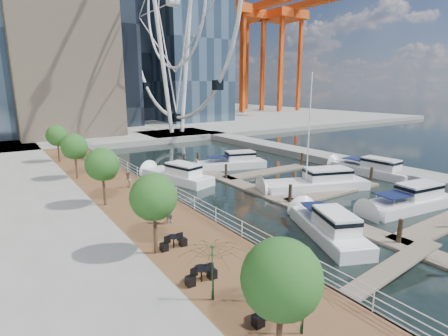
% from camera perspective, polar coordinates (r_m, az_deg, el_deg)
% --- Properties ---
extents(ground, '(520.00, 520.00, 0.00)m').
position_cam_1_polar(ground, '(24.74, 18.92, -11.83)').
color(ground, black).
rests_on(ground, ground).
extents(boardwalk, '(6.00, 60.00, 1.00)m').
position_cam_1_polar(boardwalk, '(31.15, -14.99, -5.38)').
color(boardwalk, brown).
rests_on(boardwalk, ground).
extents(seawall, '(0.25, 60.00, 1.00)m').
position_cam_1_polar(seawall, '(32.18, -9.94, -4.53)').
color(seawall, '#595954').
rests_on(seawall, ground).
extents(land_far, '(200.00, 114.00, 1.00)m').
position_cam_1_polar(land_far, '(116.96, -25.22, 7.12)').
color(land_far, gray).
rests_on(land_far, ground).
extents(breakwater, '(4.00, 60.00, 1.00)m').
position_cam_1_polar(breakwater, '(51.59, 14.79, 1.89)').
color(breakwater, gray).
rests_on(breakwater, ground).
extents(pier, '(14.00, 12.00, 1.00)m').
position_cam_1_polar(pier, '(73.35, -7.69, 5.42)').
color(pier, gray).
rests_on(pier, ground).
extents(railing, '(0.10, 60.00, 1.05)m').
position_cam_1_polar(railing, '(31.85, -10.17, -2.80)').
color(railing, white).
rests_on(railing, boardwalk).
extents(floating_docks, '(16.00, 34.00, 2.60)m').
position_cam_1_polar(floating_docks, '(36.33, 14.09, -2.70)').
color(floating_docks, '#6D6051').
rests_on(floating_docks, ground).
extents(ferris_wheel, '(5.80, 45.60, 47.80)m').
position_cam_1_polar(ferris_wheel, '(74.41, -8.35, 25.20)').
color(ferris_wheel, white).
rests_on(ferris_wheel, ground).
extents(port_cranes, '(40.00, 52.00, 38.00)m').
position_cam_1_polar(port_cranes, '(139.05, 4.36, 17.11)').
color(port_cranes, '#D84C14').
rests_on(port_cranes, ground).
extents(street_trees, '(2.60, 42.60, 4.60)m').
position_cam_1_polar(street_trees, '(28.59, -19.29, 0.56)').
color(street_trees, '#3F2B1C').
rests_on(street_trees, ground).
extents(cafe_tables, '(2.50, 13.70, 0.74)m').
position_cam_1_polar(cafe_tables, '(16.24, 1.39, -19.55)').
color(cafe_tables, black).
rests_on(cafe_tables, ground).
extents(yacht_foreground, '(10.18, 4.01, 2.15)m').
position_cam_1_polar(yacht_foreground, '(33.79, 27.90, -5.93)').
color(yacht_foreground, white).
rests_on(yacht_foreground, ground).
extents(pedestrian_near, '(0.67, 0.55, 1.59)m').
position_cam_1_polar(pedestrian_near, '(24.25, -8.90, -7.17)').
color(pedestrian_near, '#444C5A').
rests_on(pedestrian_near, boardwalk).
extents(pedestrian_mid, '(0.80, 0.91, 1.59)m').
position_cam_1_polar(pedestrian_mid, '(33.42, -15.42, -1.84)').
color(pedestrian_mid, gray).
rests_on(pedestrian_mid, boardwalk).
extents(pedestrian_far, '(1.14, 0.79, 1.79)m').
position_cam_1_polar(pedestrian_far, '(47.90, -22.05, 2.22)').
color(pedestrian_far, '#363943').
rests_on(pedestrian_far, boardwalk).
extents(moored_yachts, '(24.47, 34.41, 11.50)m').
position_cam_1_polar(moored_yachts, '(36.36, 14.28, -3.51)').
color(moored_yachts, white).
rests_on(moored_yachts, ground).
extents(cafe_seating, '(5.34, 6.68, 2.69)m').
position_cam_1_polar(cafe_seating, '(15.26, 5.19, -17.94)').
color(cafe_seating, '#103C12').
rests_on(cafe_seating, ground).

